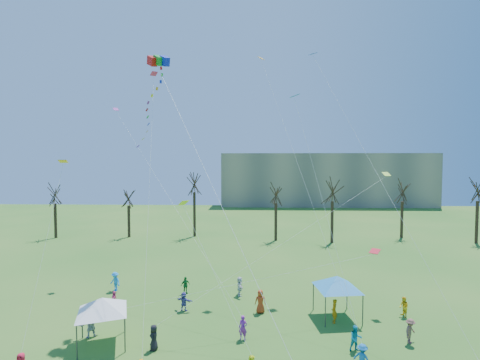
{
  "coord_description": "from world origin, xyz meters",
  "views": [
    {
      "loc": [
        0.32,
        -16.89,
        12.06
      ],
      "look_at": [
        -0.42,
        5.0,
        11.0
      ],
      "focal_mm": 25.0,
      "sensor_mm": 36.0,
      "label": 1
    }
  ],
  "objects_px": {
    "distant_building": "(325,179)",
    "big_box_kite": "(154,108)",
    "canopy_tent_white": "(102,305)",
    "canopy_tent_blue": "(337,282)"
  },
  "relations": [
    {
      "from": "canopy_tent_blue",
      "to": "canopy_tent_white",
      "type": "bearing_deg",
      "value": -164.61
    },
    {
      "from": "distant_building",
      "to": "big_box_kite",
      "type": "height_order",
      "value": "big_box_kite"
    },
    {
      "from": "distant_building",
      "to": "canopy_tent_blue",
      "type": "relative_size",
      "value": 13.69
    },
    {
      "from": "big_box_kite",
      "to": "canopy_tent_white",
      "type": "relative_size",
      "value": 6.19
    },
    {
      "from": "big_box_kite",
      "to": "canopy_tent_blue",
      "type": "distance_m",
      "value": 19.99
    },
    {
      "from": "big_box_kite",
      "to": "canopy_tent_blue",
      "type": "xyz_separation_m",
      "value": [
        14.54,
        -0.8,
        -13.7
      ]
    },
    {
      "from": "big_box_kite",
      "to": "canopy_tent_blue",
      "type": "height_order",
      "value": "big_box_kite"
    },
    {
      "from": "canopy_tent_white",
      "to": "canopy_tent_blue",
      "type": "relative_size",
      "value": 0.91
    },
    {
      "from": "distant_building",
      "to": "big_box_kite",
      "type": "distance_m",
      "value": 78.49
    },
    {
      "from": "canopy_tent_white",
      "to": "canopy_tent_blue",
      "type": "xyz_separation_m",
      "value": [
        16.59,
        4.57,
        0.08
      ]
    }
  ]
}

